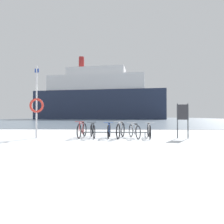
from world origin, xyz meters
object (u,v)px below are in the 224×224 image
(info_sign, at_px, (183,115))
(bicycle_4, at_px, (134,131))
(bicycle_0, at_px, (82,130))
(bicycle_3, at_px, (121,130))
(bicycle_2, at_px, (109,131))
(rescue_post, at_px, (37,103))
(bicycle_5, at_px, (149,131))
(ferry_ship, at_px, (99,98))
(bicycle_1, at_px, (93,131))

(info_sign, bearing_deg, bicycle_4, 179.52)
(bicycle_0, distance_m, bicycle_3, 1.97)
(bicycle_2, distance_m, bicycle_3, 0.59)
(bicycle_2, relative_size, rescue_post, 0.47)
(bicycle_5, distance_m, ferry_ship, 60.17)
(bicycle_5, bearing_deg, bicycle_4, -176.48)
(bicycle_1, bearing_deg, bicycle_2, -1.23)
(bicycle_3, xyz_separation_m, ferry_ship, (-8.67, 59.06, 7.00))
(bicycle_4, bearing_deg, ferry_ship, 99.02)
(info_sign, bearing_deg, bicycle_2, -179.28)
(bicycle_0, xyz_separation_m, rescue_post, (-2.18, -0.44, 1.34))
(bicycle_0, distance_m, bicycle_1, 0.55)
(bicycle_0, height_order, bicycle_2, bicycle_0)
(bicycle_5, xyz_separation_m, info_sign, (1.64, -0.07, 0.79))
(bicycle_2, xyz_separation_m, bicycle_4, (1.27, 0.07, -0.01))
(bicycle_1, height_order, bicycle_3, bicycle_3)
(ferry_ship, bearing_deg, rescue_post, -85.65)
(bicycle_2, distance_m, ferry_ship, 59.97)
(bicycle_2, height_order, bicycle_3, bicycle_3)
(bicycle_4, bearing_deg, bicycle_3, -169.91)
(ferry_ship, bearing_deg, bicycle_2, -82.20)
(bicycle_1, distance_m, bicycle_2, 0.83)
(bicycle_0, relative_size, info_sign, 1.06)
(bicycle_0, bearing_deg, bicycle_3, -3.08)
(info_sign, distance_m, rescue_post, 7.25)
(info_sign, bearing_deg, bicycle_1, -179.64)
(bicycle_3, relative_size, info_sign, 1.01)
(bicycle_4, xyz_separation_m, ferry_ship, (-9.35, 58.94, 7.03))
(bicycle_1, xyz_separation_m, ferry_ship, (-7.25, 58.99, 7.03))
(bicycle_4, height_order, rescue_post, rescue_post)
(bicycle_4, bearing_deg, bicycle_0, -179.67)
(bicycle_1, relative_size, rescue_post, 0.47)
(bicycle_5, bearing_deg, info_sign, -2.28)
(bicycle_3, xyz_separation_m, bicycle_4, (0.68, 0.12, -0.03))
(bicycle_4, height_order, ferry_ship, ferry_ship)
(bicycle_3, bearing_deg, rescue_post, -175.36)
(bicycle_2, relative_size, ferry_ship, 0.04)
(bicycle_1, height_order, bicycle_2, bicycle_2)
(rescue_post, relative_size, ferry_ship, 0.08)
(bicycle_5, height_order, ferry_ship, ferry_ship)
(bicycle_5, bearing_deg, bicycle_3, -173.30)
(ferry_ship, bearing_deg, bicycle_5, -80.28)
(bicycle_1, relative_size, bicycle_4, 1.00)
(ferry_ship, bearing_deg, bicycle_0, -83.52)
(bicycle_5, relative_size, rescue_post, 0.48)
(bicycle_4, height_order, bicycle_5, bicycle_5)
(bicycle_0, bearing_deg, info_sign, -0.05)
(bicycle_2, height_order, info_sign, info_sign)
(bicycle_0, distance_m, bicycle_5, 3.39)
(info_sign, bearing_deg, bicycle_0, 179.95)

